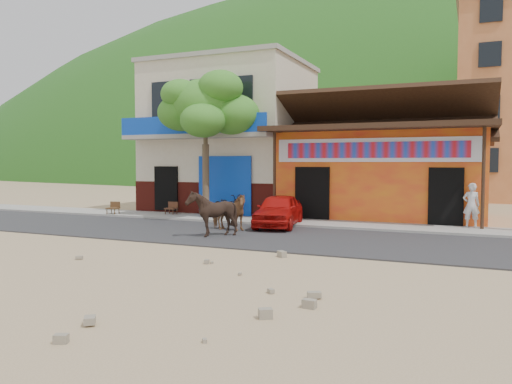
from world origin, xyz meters
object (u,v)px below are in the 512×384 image
(cow_dark, at_px, (212,213))
(red_car, at_px, (279,210))
(tree, at_px, (206,144))
(cow_tan, at_px, (228,212))
(scooter, at_px, (228,205))
(pedestrian, at_px, (471,205))
(cafe_chair_left, at_px, (113,203))
(cafe_chair_right, at_px, (171,203))

(cow_dark, distance_m, red_car, 3.30)
(tree, xyz_separation_m, cow_tan, (2.37, -2.65, -2.44))
(red_car, bearing_deg, tree, 154.90)
(tree, relative_size, cow_tan, 3.96)
(tree, height_order, scooter, tree)
(red_car, xyz_separation_m, pedestrian, (6.45, 1.92, 0.26))
(scooter, bearing_deg, cow_tan, -136.58)
(cow_tan, height_order, pedestrian, pedestrian)
(scooter, xyz_separation_m, cafe_chair_left, (-5.00, -1.31, 0.04))
(cow_dark, height_order, cafe_chair_right, cow_dark)
(pedestrian, xyz_separation_m, cafe_chair_right, (-12.04, -0.45, -0.28))
(cafe_chair_right, bearing_deg, tree, -18.46)
(cafe_chair_right, bearing_deg, cafe_chair_left, -164.62)
(cow_tan, distance_m, red_car, 2.04)
(red_car, height_order, cafe_chair_left, red_car)
(tree, distance_m, pedestrian, 10.33)
(cafe_chair_left, distance_m, cafe_chair_right, 2.58)
(tree, height_order, red_car, tree)
(cafe_chair_right, bearing_deg, cow_dark, -51.11)
(scooter, bearing_deg, red_car, -105.27)
(scooter, height_order, cafe_chair_left, cafe_chair_left)
(red_car, bearing_deg, cafe_chair_left, 166.85)
(tree, distance_m, red_car, 4.49)
(cafe_chair_right, bearing_deg, cow_tan, -41.09)
(red_car, height_order, scooter, red_car)
(cow_dark, bearing_deg, cafe_chair_right, -140.98)
(cafe_chair_left, bearing_deg, tree, -2.90)
(cow_dark, relative_size, pedestrian, 0.95)
(cafe_chair_left, bearing_deg, cow_tan, -26.85)
(tree, bearing_deg, red_car, -15.87)
(cafe_chair_left, relative_size, cafe_chair_right, 1.00)
(red_car, distance_m, pedestrian, 6.73)
(cow_tan, bearing_deg, cafe_chair_left, 78.41)
(cafe_chair_left, bearing_deg, red_car, -12.99)
(cow_dark, height_order, pedestrian, pedestrian)
(red_car, xyz_separation_m, scooter, (-3.00, 1.86, -0.06))
(cow_dark, height_order, scooter, cow_dark)
(cow_tan, bearing_deg, pedestrian, -59.03)
(cow_tan, height_order, scooter, cow_tan)
(red_car, relative_size, pedestrian, 2.25)
(red_car, bearing_deg, scooter, 139.00)
(tree, height_order, cafe_chair_left, tree)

